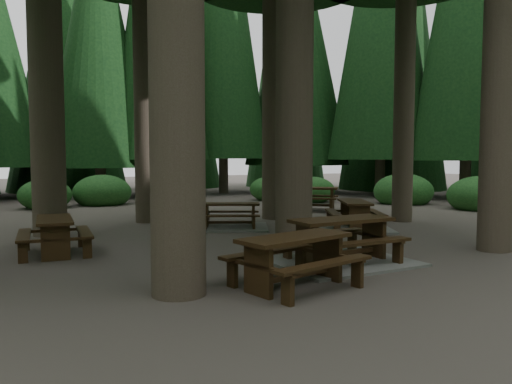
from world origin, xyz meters
name	(u,v)px	position (x,y,z in m)	size (l,w,h in m)	color
ground	(266,245)	(0.00, 0.00, 0.00)	(80.00, 80.00, 0.00)	#4B443D
picnic_table_a	(342,248)	(0.45, -2.22, 0.28)	(2.53, 2.14, 0.82)	gray
picnic_table_b	(55,230)	(-4.22, 0.84, 0.48)	(1.38, 1.70, 0.72)	#352110
picnic_table_c	(230,220)	(0.28, 2.80, 0.22)	(2.49, 2.31, 0.68)	gray
picnic_table_d	(311,195)	(4.60, 5.80, 0.55)	(2.47, 2.39, 0.83)	#352110
picnic_table_e	(295,253)	(-1.14, -3.33, 0.51)	(2.08, 1.84, 0.77)	#352110
picnic_table_f	(354,219)	(3.31, 1.35, 0.25)	(2.57, 2.75, 0.74)	gray
shrub_ring	(279,221)	(0.70, 0.75, 0.40)	(23.86, 24.64, 1.49)	#1C511F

